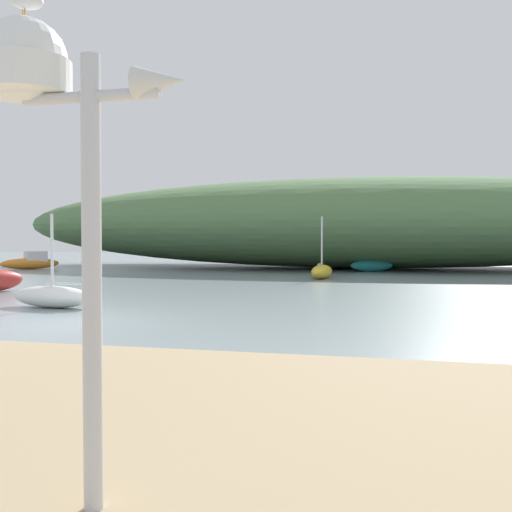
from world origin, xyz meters
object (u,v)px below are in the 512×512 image
mast_structure (41,99)px  sailboat_centre_water (53,296)px  sailboat_near_shore (322,271)px  motorboat_west_reach (31,262)px  sailboat_outer_mooring (372,265)px

mast_structure → sailboat_centre_water: bearing=122.4°
sailboat_centre_water → sailboat_near_shore: bearing=67.1°
mast_structure → motorboat_west_reach: mast_structure is taller
sailboat_centre_water → motorboat_west_reach: sailboat_centre_water is taller
sailboat_outer_mooring → mast_structure: bearing=-91.3°
mast_structure → sailboat_centre_water: mast_structure is taller
sailboat_near_shore → motorboat_west_reach: 18.71m
sailboat_near_shore → motorboat_west_reach: sailboat_near_shore is taller
sailboat_outer_mooring → motorboat_west_reach: sailboat_outer_mooring is taller
sailboat_centre_water → sailboat_outer_mooring: size_ratio=0.91×
sailboat_near_shore → motorboat_west_reach: (-18.22, 4.26, 0.09)m
sailboat_centre_water → sailboat_outer_mooring: 21.08m
sailboat_near_shore → sailboat_outer_mooring: size_ratio=1.01×
mast_structure → sailboat_centre_water: size_ratio=1.17×
mast_structure → sailboat_centre_water: 13.14m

